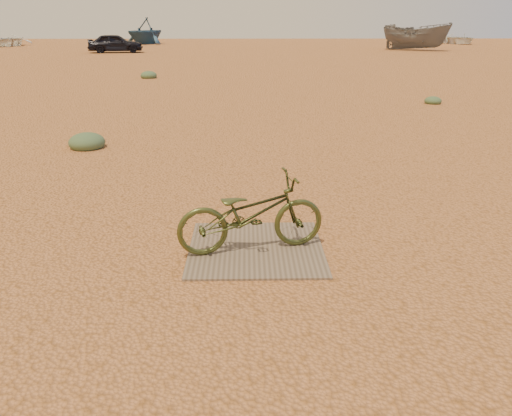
{
  "coord_description": "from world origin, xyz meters",
  "views": [
    {
      "loc": [
        0.16,
        -4.36,
        2.24
      ],
      "look_at": [
        0.25,
        0.34,
        0.46
      ],
      "focal_mm": 35.0,
      "sensor_mm": 36.0,
      "label": 1
    }
  ],
  "objects_px": {
    "plywood_board": "(256,248)",
    "bicycle": "(251,214)",
    "car": "(115,43)",
    "boat_far_right": "(458,39)",
    "boat_mid_right": "(416,36)",
    "boat_far_left": "(145,31)",
    "boat_near_left": "(5,40)"
  },
  "relations": [
    {
      "from": "boat_near_left",
      "to": "boat_far_right",
      "type": "distance_m",
      "value": 41.73
    },
    {
      "from": "boat_far_right",
      "to": "boat_mid_right",
      "type": "bearing_deg",
      "value": -134.37
    },
    {
      "from": "boat_far_right",
      "to": "boat_far_left",
      "type": "bearing_deg",
      "value": 171.19
    },
    {
      "from": "plywood_board",
      "to": "boat_far_right",
      "type": "relative_size",
      "value": 0.3
    },
    {
      "from": "bicycle",
      "to": "boat_far_left",
      "type": "xyz_separation_m",
      "value": [
        -9.56,
        45.5,
        0.79
      ]
    },
    {
      "from": "plywood_board",
      "to": "boat_far_left",
      "type": "distance_m",
      "value": 46.48
    },
    {
      "from": "plywood_board",
      "to": "boat_mid_right",
      "type": "bearing_deg",
      "value": 69.9
    },
    {
      "from": "plywood_board",
      "to": "boat_near_left",
      "type": "xyz_separation_m",
      "value": [
        -21.32,
        41.93,
        0.51
      ]
    },
    {
      "from": "car",
      "to": "boat_far_left",
      "type": "relative_size",
      "value": 0.82
    },
    {
      "from": "bicycle",
      "to": "boat_far_left",
      "type": "height_order",
      "value": "boat_far_left"
    },
    {
      "from": "bicycle",
      "to": "boat_far_left",
      "type": "bearing_deg",
      "value": -0.89
    },
    {
      "from": "boat_mid_right",
      "to": "boat_far_right",
      "type": "relative_size",
      "value": 1.12
    },
    {
      "from": "plywood_board",
      "to": "boat_near_left",
      "type": "distance_m",
      "value": 47.04
    },
    {
      "from": "plywood_board",
      "to": "boat_far_right",
      "type": "xyz_separation_m",
      "value": [
        20.27,
        45.31,
        0.47
      ]
    },
    {
      "from": "plywood_board",
      "to": "boat_far_right",
      "type": "distance_m",
      "value": 49.64
    },
    {
      "from": "car",
      "to": "boat_far_right",
      "type": "xyz_separation_m",
      "value": [
        29.6,
        12.71,
        -0.16
      ]
    },
    {
      "from": "bicycle",
      "to": "boat_near_left",
      "type": "relative_size",
      "value": 0.3
    },
    {
      "from": "bicycle",
      "to": "boat_mid_right",
      "type": "height_order",
      "value": "boat_mid_right"
    },
    {
      "from": "plywood_board",
      "to": "boat_near_left",
      "type": "relative_size",
      "value": 0.28
    },
    {
      "from": "boat_far_right",
      "to": "boat_near_left",
      "type": "bearing_deg",
      "value": 176.12
    },
    {
      "from": "boat_mid_right",
      "to": "boat_near_left",
      "type": "bearing_deg",
      "value": 114.63
    },
    {
      "from": "boat_near_left",
      "to": "boat_far_left",
      "type": "relative_size",
      "value": 1.1
    },
    {
      "from": "car",
      "to": "boat_mid_right",
      "type": "height_order",
      "value": "boat_mid_right"
    },
    {
      "from": "plywood_board",
      "to": "bicycle",
      "type": "relative_size",
      "value": 0.92
    },
    {
      "from": "boat_mid_right",
      "to": "boat_far_right",
      "type": "xyz_separation_m",
      "value": [
        7.48,
        10.35,
        -0.53
      ]
    },
    {
      "from": "bicycle",
      "to": "boat_far_right",
      "type": "distance_m",
      "value": 49.71
    },
    {
      "from": "bicycle",
      "to": "boat_far_right",
      "type": "relative_size",
      "value": 0.32
    },
    {
      "from": "boat_near_left",
      "to": "plywood_board",
      "type": "bearing_deg",
      "value": -66.32
    },
    {
      "from": "bicycle",
      "to": "car",
      "type": "distance_m",
      "value": 33.95
    },
    {
      "from": "car",
      "to": "plywood_board",
      "type": "bearing_deg",
      "value": -173.03
    },
    {
      "from": "boat_mid_right",
      "to": "car",
      "type": "bearing_deg",
      "value": 132.24
    },
    {
      "from": "bicycle",
      "to": "boat_near_left",
      "type": "bearing_deg",
      "value": 14.12
    }
  ]
}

